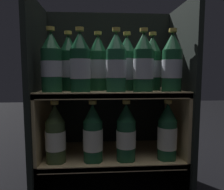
# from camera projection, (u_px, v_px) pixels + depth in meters

# --- Properties ---
(fridge_back_wall) EXTENTS (0.64, 0.02, 0.82)m
(fridge_back_wall) POSITION_uv_depth(u_px,v_px,m) (109.00, 96.00, 1.12)
(fridge_back_wall) COLOR black
(fridge_back_wall) RESTS_ON ground_plane
(fridge_side_left) EXTENTS (0.02, 0.35, 0.82)m
(fridge_side_left) POSITION_uv_depth(u_px,v_px,m) (39.00, 101.00, 0.94)
(fridge_side_left) COLOR black
(fridge_side_left) RESTS_ON ground_plane
(fridge_side_right) EXTENTS (0.02, 0.35, 0.82)m
(fridge_side_right) POSITION_uv_depth(u_px,v_px,m) (180.00, 100.00, 0.98)
(fridge_side_right) COLOR black
(fridge_side_right) RESTS_ON ground_plane
(shelf_lower) EXTENTS (0.60, 0.31, 0.18)m
(shelf_lower) POSITION_uv_depth(u_px,v_px,m) (111.00, 159.00, 0.98)
(shelf_lower) COLOR #DBBC84
(shelf_lower) RESTS_ON ground_plane
(shelf_upper) EXTENTS (0.60, 0.31, 0.46)m
(shelf_upper) POSITION_uv_depth(u_px,v_px,m) (111.00, 116.00, 0.96)
(shelf_upper) COLOR #DBBC84
(shelf_upper) RESTS_ON ground_plane
(bottle_upper_front_0) EXTENTS (0.08, 0.08, 0.25)m
(bottle_upper_front_0) POSITION_uv_depth(u_px,v_px,m) (51.00, 64.00, 0.84)
(bottle_upper_front_0) COLOR #194C2D
(bottle_upper_front_0) RESTS_ON shelf_upper
(bottle_upper_front_1) EXTENTS (0.08, 0.08, 0.25)m
(bottle_upper_front_1) POSITION_uv_depth(u_px,v_px,m) (80.00, 64.00, 0.84)
(bottle_upper_front_1) COLOR #144228
(bottle_upper_front_1) RESTS_ON shelf_upper
(bottle_upper_front_2) EXTENTS (0.08, 0.08, 0.25)m
(bottle_upper_front_2) POSITION_uv_depth(u_px,v_px,m) (116.00, 64.00, 0.85)
(bottle_upper_front_2) COLOR #1E5638
(bottle_upper_front_2) RESTS_ON shelf_upper
(bottle_upper_front_3) EXTENTS (0.08, 0.08, 0.25)m
(bottle_upper_front_3) POSITION_uv_depth(u_px,v_px,m) (143.00, 64.00, 0.86)
(bottle_upper_front_3) COLOR #194C2D
(bottle_upper_front_3) RESTS_ON shelf_upper
(bottle_upper_front_4) EXTENTS (0.08, 0.08, 0.25)m
(bottle_upper_front_4) POSITION_uv_depth(u_px,v_px,m) (172.00, 64.00, 0.87)
(bottle_upper_front_4) COLOR #194C2D
(bottle_upper_front_4) RESTS_ON shelf_upper
(bottle_upper_back_0) EXTENTS (0.08, 0.08, 0.25)m
(bottle_upper_back_0) POSITION_uv_depth(u_px,v_px,m) (69.00, 65.00, 0.93)
(bottle_upper_back_0) COLOR #144228
(bottle_upper_back_0) RESTS_ON shelf_upper
(bottle_upper_back_1) EXTENTS (0.08, 0.08, 0.25)m
(bottle_upper_back_1) POSITION_uv_depth(u_px,v_px,m) (98.00, 65.00, 0.94)
(bottle_upper_back_1) COLOR #194C2D
(bottle_upper_back_1) RESTS_ON shelf_upper
(bottle_upper_back_2) EXTENTS (0.08, 0.08, 0.25)m
(bottle_upper_back_2) POSITION_uv_depth(u_px,v_px,m) (127.00, 65.00, 0.95)
(bottle_upper_back_2) COLOR #1E5638
(bottle_upper_back_2) RESTS_ON shelf_upper
(bottle_upper_back_3) EXTENTS (0.08, 0.08, 0.25)m
(bottle_upper_back_3) POSITION_uv_depth(u_px,v_px,m) (152.00, 65.00, 0.95)
(bottle_upper_back_3) COLOR #194C2D
(bottle_upper_back_3) RESTS_ON shelf_upper
(bottle_lower_front_0) EXTENTS (0.08, 0.08, 0.25)m
(bottle_lower_front_0) POSITION_uv_depth(u_px,v_px,m) (55.00, 135.00, 0.87)
(bottle_lower_front_0) COLOR #384C28
(bottle_lower_front_0) RESTS_ON shelf_lower
(bottle_lower_front_1) EXTENTS (0.08, 0.08, 0.25)m
(bottle_lower_front_1) POSITION_uv_depth(u_px,v_px,m) (93.00, 135.00, 0.88)
(bottle_lower_front_1) COLOR #194C2D
(bottle_lower_front_1) RESTS_ON shelf_lower
(bottle_lower_front_2) EXTENTS (0.08, 0.08, 0.25)m
(bottle_lower_front_2) POSITION_uv_depth(u_px,v_px,m) (126.00, 134.00, 0.89)
(bottle_lower_front_2) COLOR #194C2D
(bottle_lower_front_2) RESTS_ON shelf_lower
(bottle_lower_front_3) EXTENTS (0.08, 0.08, 0.25)m
(bottle_lower_front_3) POSITION_uv_depth(u_px,v_px,m) (167.00, 133.00, 0.90)
(bottle_lower_front_3) COLOR #194C2D
(bottle_lower_front_3) RESTS_ON shelf_lower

